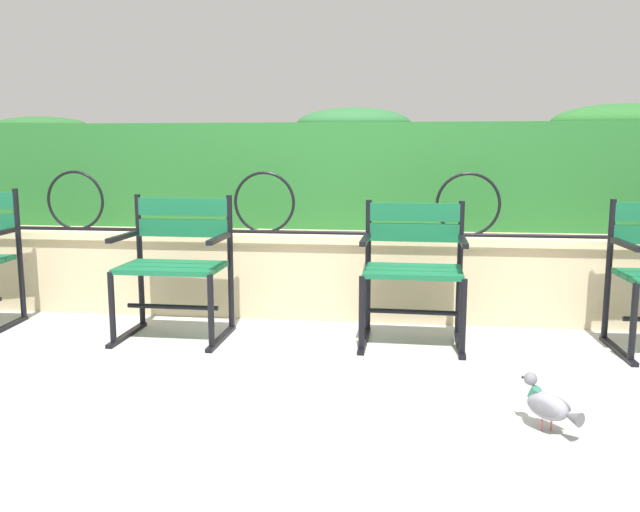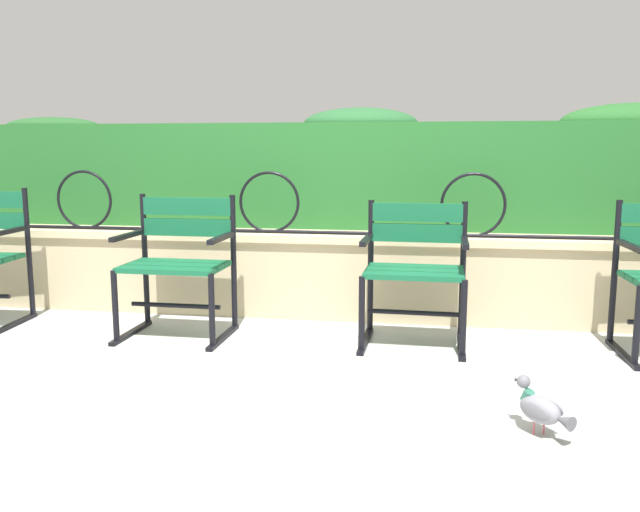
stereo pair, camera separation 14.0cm
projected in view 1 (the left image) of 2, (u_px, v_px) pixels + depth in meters
The scene contains 7 objects.
ground_plane at pixel (318, 356), 3.68m from camera, with size 60.00×60.00×0.00m, color #ADADA8.
stone_wall at pixel (335, 274), 4.55m from camera, with size 7.89×0.41×0.58m.
iron_arch_fence at pixel (278, 208), 4.46m from camera, with size 7.34×0.02×0.42m.
hedge_row at pixel (349, 171), 4.93m from camera, with size 7.73×0.66×0.88m.
park_chair_centre_left at pixel (176, 261), 4.03m from camera, with size 0.64×0.53×0.86m.
park_chair_centre_right at pixel (413, 266), 3.91m from camera, with size 0.61×0.53×0.83m.
pigeon_near_chairs at pixel (548, 405), 2.69m from camera, with size 0.22×0.24×0.22m.
Camera 1 is at (0.46, -3.52, 1.14)m, focal length 37.17 mm.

